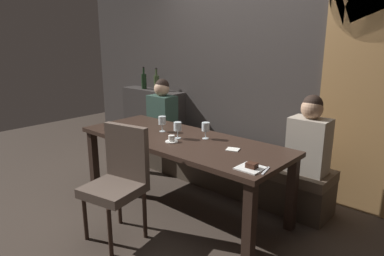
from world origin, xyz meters
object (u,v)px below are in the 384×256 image
object	(u,v)px
wine_bottle_pale_label	(156,82)
espresso_cup	(172,139)
wine_glass_far_left	(206,127)
wine_glass_center_front	(162,121)
chair_near_side	(119,176)
diner_redhead	(162,108)
diner_bearded	(309,137)
wine_glass_center_back	(178,127)
banquette_bench	(222,167)
wine_bottle_dark_red	(144,81)
fork_on_table	(266,171)
dining_table	(181,147)
dessert_plate	(251,167)

from	to	relation	value
wine_bottle_pale_label	espresso_cup	bearing A→B (deg)	-38.56
wine_glass_far_left	wine_glass_center_front	world-z (taller)	same
chair_near_side	wine_bottle_pale_label	size ratio (longest dim) A/B	3.01
wine_glass_far_left	diner_redhead	bearing A→B (deg)	154.60
diner_bearded	wine_glass_center_back	bearing A→B (deg)	-145.74
banquette_bench	wine_glass_center_front	world-z (taller)	wine_glass_center_front
banquette_bench	espresso_cup	world-z (taller)	espresso_cup
wine_bottle_pale_label	diner_bearded	bearing A→B (deg)	-7.67
wine_bottle_dark_red	fork_on_table	size ratio (longest dim) A/B	1.92
banquette_bench	diner_bearded	world-z (taller)	diner_bearded
dining_table	banquette_bench	size ratio (longest dim) A/B	0.88
dining_table	diner_redhead	world-z (taller)	diner_redhead
wine_glass_center_front	fork_on_table	bearing A→B (deg)	-10.52
wine_bottle_dark_red	diner_bearded	bearing A→B (deg)	-7.00
dining_table	wine_glass_center_front	world-z (taller)	wine_glass_center_front
diner_redhead	dessert_plate	bearing A→B (deg)	-25.99
wine_glass_center_front	espresso_cup	world-z (taller)	wine_glass_center_front
wine_glass_far_left	fork_on_table	xyz separation A→B (m)	(0.87, -0.35, -0.11)
banquette_bench	espresso_cup	size ratio (longest dim) A/B	20.83
banquette_bench	espresso_cup	distance (m)	1.00
diner_redhead	dessert_plate	world-z (taller)	diner_redhead
dining_table	espresso_cup	size ratio (longest dim) A/B	18.33
dining_table	dessert_plate	world-z (taller)	dessert_plate
diner_bearded	fork_on_table	distance (m)	0.89
diner_bearded	wine_glass_center_front	xyz separation A→B (m)	(-1.33, -0.63, 0.05)
espresso_cup	wine_glass_far_left	bearing A→B (deg)	59.50
chair_near_side	wine_bottle_dark_red	world-z (taller)	wine_bottle_dark_red
banquette_bench	diner_bearded	bearing A→B (deg)	-1.05
dining_table	diner_bearded	size ratio (longest dim) A/B	2.94
diner_bearded	wine_bottle_dark_red	world-z (taller)	wine_bottle_dark_red
wine_glass_center_back	espresso_cup	xyz separation A→B (m)	(0.04, -0.12, -0.09)
dessert_plate	fork_on_table	distance (m)	0.11
wine_glass_far_left	dessert_plate	world-z (taller)	wine_glass_far_left
banquette_bench	chair_near_side	world-z (taller)	chair_near_side
wine_glass_center_front	fork_on_table	size ratio (longest dim) A/B	0.96
wine_glass_center_front	diner_redhead	bearing A→B (deg)	136.44
dessert_plate	fork_on_table	bearing A→B (deg)	17.20
wine_bottle_pale_label	wine_glass_center_back	distance (m)	1.76
wine_bottle_pale_label	banquette_bench	bearing A→B (deg)	-12.22
banquette_bench	fork_on_table	world-z (taller)	fork_on_table
diner_redhead	espresso_cup	xyz separation A→B (m)	(1.05, -0.88, -0.03)
diner_redhead	dessert_plate	size ratio (longest dim) A/B	3.83
dessert_plate	diner_bearded	bearing A→B (deg)	86.43
chair_near_side	wine_glass_center_back	bearing A→B (deg)	88.07
dessert_plate	diner_redhead	bearing A→B (deg)	154.01
dining_table	wine_glass_far_left	world-z (taller)	wine_glass_far_left
chair_near_side	espresso_cup	distance (m)	0.62
dining_table	fork_on_table	bearing A→B (deg)	-10.92
wine_glass_center_back	wine_glass_center_front	distance (m)	0.30
diner_redhead	fork_on_table	xyz separation A→B (m)	(2.09, -0.93, -0.05)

